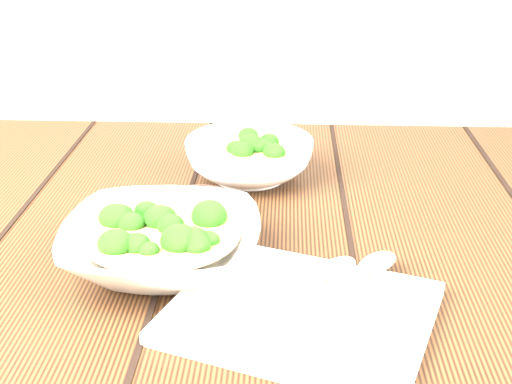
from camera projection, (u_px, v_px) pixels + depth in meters
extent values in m
cube|color=#311D0E|center=(195.00, 245.00, 0.84)|extent=(1.20, 0.80, 0.04)
imported|color=silver|center=(162.00, 245.00, 0.74)|extent=(0.21, 0.21, 0.05)
cylinder|color=#A27C49|center=(161.00, 232.00, 0.74)|extent=(0.16, 0.16, 0.00)
ellipsoid|color=#236B17|center=(181.00, 225.00, 0.74)|extent=(0.03, 0.03, 0.03)
ellipsoid|color=#236B17|center=(183.00, 215.00, 0.76)|extent=(0.03, 0.03, 0.03)
ellipsoid|color=#236B17|center=(163.00, 208.00, 0.78)|extent=(0.03, 0.03, 0.03)
ellipsoid|color=#236B17|center=(147.00, 220.00, 0.75)|extent=(0.03, 0.03, 0.03)
ellipsoid|color=#236B17|center=(125.00, 226.00, 0.74)|extent=(0.03, 0.03, 0.03)
ellipsoid|color=#236B17|center=(114.00, 240.00, 0.71)|extent=(0.03, 0.03, 0.03)
ellipsoid|color=#236B17|center=(150.00, 240.00, 0.71)|extent=(0.03, 0.03, 0.03)
ellipsoid|color=#236B17|center=(174.00, 245.00, 0.70)|extent=(0.03, 0.03, 0.03)
ellipsoid|color=#236B17|center=(209.00, 238.00, 0.71)|extent=(0.03, 0.03, 0.03)
imported|color=silver|center=(249.00, 159.00, 0.97)|extent=(0.17, 0.17, 0.05)
cylinder|color=#A27C49|center=(249.00, 147.00, 0.96)|extent=(0.14, 0.14, 0.00)
ellipsoid|color=#236B17|center=(262.00, 142.00, 0.96)|extent=(0.03, 0.03, 0.02)
ellipsoid|color=#236B17|center=(258.00, 137.00, 0.98)|extent=(0.03, 0.03, 0.02)
ellipsoid|color=#236B17|center=(236.00, 135.00, 0.99)|extent=(0.03, 0.03, 0.02)
ellipsoid|color=#236B17|center=(234.00, 142.00, 0.96)|extent=(0.03, 0.03, 0.02)
ellipsoid|color=#236B17|center=(231.00, 149.00, 0.94)|extent=(0.03, 0.03, 0.02)
ellipsoid|color=#236B17|center=(250.00, 155.00, 0.92)|extent=(0.03, 0.03, 0.02)
ellipsoid|color=#236B17|center=(264.00, 147.00, 0.95)|extent=(0.03, 0.03, 0.02)
torus|color=black|center=(198.00, 209.00, 0.85)|extent=(0.14, 0.14, 0.03)
cube|color=beige|center=(301.00, 312.00, 0.66)|extent=(0.28, 0.26, 0.01)
cylinder|color=#B4AE9F|center=(285.00, 306.00, 0.65)|extent=(0.09, 0.13, 0.01)
ellipsoid|color=#B4AE9F|center=(337.00, 268.00, 0.72)|extent=(0.06, 0.06, 0.01)
cylinder|color=#B4AE9F|center=(328.00, 298.00, 0.67)|extent=(0.09, 0.12, 0.01)
ellipsoid|color=#B4AE9F|center=(377.00, 262.00, 0.73)|extent=(0.06, 0.06, 0.01)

